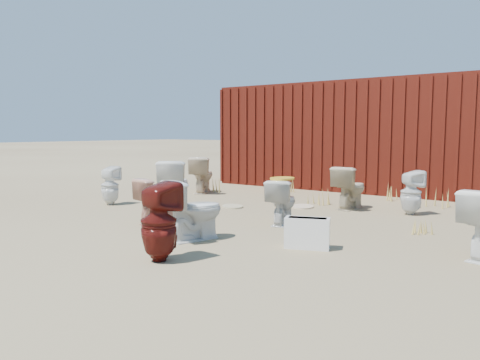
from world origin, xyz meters
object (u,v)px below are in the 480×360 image
Objects in this scene: toilet_front_pink at (158,201)px; toilet_front_maroon at (159,222)px; toilet_back_beige_left at (202,175)px; toilet_front_a at (175,184)px; toilet_back_yellowlid at (282,202)px; toilet_back_e at (411,193)px; toilet_back_a at (110,186)px; toilet_front_c at (194,210)px; loose_tank at (307,233)px; toilet_back_beige_right at (350,188)px; shipping_container at (353,136)px.

toilet_front_maroon is at bearing 147.89° from toilet_front_pink.
toilet_back_beige_left is (-3.08, 4.32, -0.02)m from toilet_front_maroon.
toilet_back_yellowlid is (2.18, -0.10, -0.09)m from toilet_front_a.
toilet_back_a is at bearing 63.33° from toilet_back_e.
toilet_back_e is at bearing 152.19° from toilet_back_beige_left.
toilet_back_beige_left reaches higher than toilet_front_c.
toilet_back_beige_left reaches higher than loose_tank.
toilet_front_a is at bearing -44.66° from toilet_front_maroon.
toilet_front_c is 1.40m from loose_tank.
toilet_back_a is 0.95× the size of toilet_back_beige_right.
toilet_back_beige_right is at bearing -177.31° from toilet_front_a.
toilet_back_a is (-3.03, 1.18, -0.02)m from toilet_front_c.
shipping_container is 6.41m from toilet_front_c.
toilet_front_a is at bearing -44.30° from toilet_front_pink.
toilet_front_c is 1.04× the size of toilet_back_e.
toilet_back_e is at bearing -99.80° from toilet_front_c.
toilet_front_pink is at bearing -95.09° from shipping_container.
toilet_back_beige_left is at bearing -95.08° from toilet_front_a.
toilet_front_c is 3.68m from toilet_back_e.
toilet_front_pink is 0.89× the size of toilet_front_c.
toilet_front_pink reaches higher than toilet_back_yellowlid.
shipping_container reaches higher than toilet_back_yellowlid.
toilet_front_a is 1.03× the size of toilet_front_maroon.
toilet_front_a reaches higher than toilet_front_pink.
toilet_front_maroon is 3.97m from toilet_back_a.
toilet_front_a is 2.99m from toilet_back_beige_right.
shipping_container is 7.76× the size of toilet_back_beige_left.
loose_tank is at bearing -121.59° from toilet_front_maroon.
toilet_back_a is (-1.23, -0.37, -0.07)m from toilet_front_a.
toilet_front_maroon is 1.17× the size of toilet_back_a.
toilet_back_yellowlid is (1.46, 0.99, -0.01)m from toilet_front_pink.
toilet_front_maroon is 2.38m from toilet_back_yellowlid.
toilet_back_beige_left is (-2.75, 3.39, 0.02)m from toilet_front_c.
toilet_front_maroon reaches higher than loose_tank.
shipping_container reaches higher than toilet_back_e.
toilet_front_maroon is at bearing 74.14° from toilet_back_yellowlid.
loose_tank is (2.40, -0.05, -0.15)m from toilet_front_pink.
shipping_container is at bearing -153.02° from toilet_back_beige_left.
loose_tank is (-0.34, -2.86, -0.18)m from toilet_back_e.
shipping_container is at bearing -14.91° from toilet_back_e.
toilet_back_beige_left is at bearing -34.07° from toilet_front_c.
shipping_container is 7.25× the size of toilet_front_a.
toilet_back_beige_right is at bearing -89.67° from toilet_front_maroon.
toilet_back_beige_right is at bearing 40.13° from toilet_back_e.
toilet_back_e is at bearing -102.84° from toilet_front_maroon.
toilet_back_beige_left is at bearing 123.43° from loose_tank.
toilet_back_beige_right is at bearing -84.24° from toilet_front_c.
toilet_front_maroon is at bearing -82.97° from shipping_container.
toilet_back_yellowlid is 1.40m from loose_tank.
shipping_container is 5.00m from toilet_front_a.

